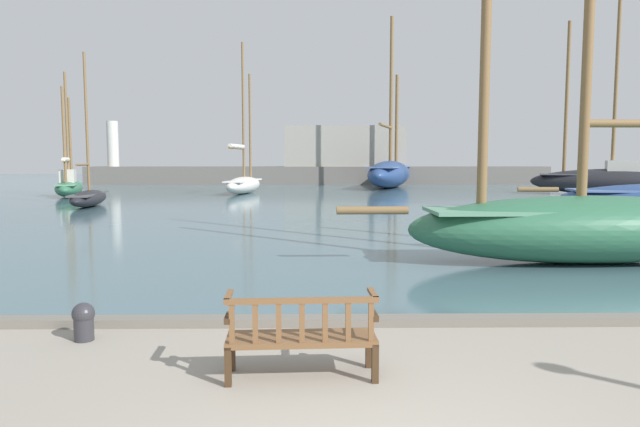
{
  "coord_description": "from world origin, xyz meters",
  "views": [
    {
      "loc": [
        -0.5,
        -4.03,
        2.34
      ],
      "look_at": [
        -0.31,
        10.0,
        1.0
      ],
      "focal_mm": 32.0,
      "sensor_mm": 36.0,
      "label": 1
    }
  ],
  "objects_px": {
    "sailboat_centre_channel": "(69,184)",
    "sailboat_outer_port": "(89,196)",
    "sailboat_mid_starboard": "(616,178)",
    "mooring_bollard": "(84,320)",
    "sailboat_far_port": "(243,182)",
    "sailboat_nearest_port": "(589,221)",
    "park_bench": "(302,335)",
    "sailboat_outer_starboard": "(390,172)"
  },
  "relations": [
    {
      "from": "sailboat_centre_channel",
      "to": "mooring_bollard",
      "type": "xyz_separation_m",
      "value": [
        11.71,
        -27.26,
        -0.55
      ]
    },
    {
      "from": "mooring_bollard",
      "to": "sailboat_outer_starboard",
      "type": "bearing_deg",
      "value": 76.52
    },
    {
      "from": "sailboat_centre_channel",
      "to": "sailboat_outer_port",
      "type": "bearing_deg",
      "value": -60.85
    },
    {
      "from": "sailboat_nearest_port",
      "to": "mooring_bollard",
      "type": "relative_size",
      "value": 20.63
    },
    {
      "from": "sailboat_far_port",
      "to": "sailboat_nearest_port",
      "type": "distance_m",
      "value": 27.57
    },
    {
      "from": "park_bench",
      "to": "sailboat_centre_channel",
      "type": "height_order",
      "value": "sailboat_centre_channel"
    },
    {
      "from": "park_bench",
      "to": "sailboat_far_port",
      "type": "relative_size",
      "value": 0.17
    },
    {
      "from": "sailboat_nearest_port",
      "to": "sailboat_outer_starboard",
      "type": "height_order",
      "value": "sailboat_outer_starboard"
    },
    {
      "from": "sailboat_nearest_port",
      "to": "sailboat_outer_port",
      "type": "xyz_separation_m",
      "value": [
        -16.79,
        15.23,
        -0.43
      ]
    },
    {
      "from": "sailboat_mid_starboard",
      "to": "mooring_bollard",
      "type": "relative_size",
      "value": 26.04
    },
    {
      "from": "sailboat_mid_starboard",
      "to": "sailboat_outer_port",
      "type": "xyz_separation_m",
      "value": [
        -29.84,
        -7.99,
        -0.59
      ]
    },
    {
      "from": "sailboat_far_port",
      "to": "mooring_bollard",
      "type": "relative_size",
      "value": 19.79
    },
    {
      "from": "sailboat_centre_channel",
      "to": "sailboat_outer_port",
      "type": "height_order",
      "value": "sailboat_centre_channel"
    },
    {
      "from": "sailboat_centre_channel",
      "to": "sailboat_outer_port",
      "type": "distance_m",
      "value": 8.03
    },
    {
      "from": "park_bench",
      "to": "sailboat_outer_port",
      "type": "bearing_deg",
      "value": 116.28
    },
    {
      "from": "park_bench",
      "to": "sailboat_outer_port",
      "type": "relative_size",
      "value": 0.22
    },
    {
      "from": "sailboat_mid_starboard",
      "to": "mooring_bollard",
      "type": "height_order",
      "value": "sailboat_mid_starboard"
    },
    {
      "from": "sailboat_centre_channel",
      "to": "sailboat_mid_starboard",
      "type": "xyz_separation_m",
      "value": [
        33.74,
        0.98,
        0.32
      ]
    },
    {
      "from": "park_bench",
      "to": "sailboat_mid_starboard",
      "type": "relative_size",
      "value": 0.13
    },
    {
      "from": "sailboat_centre_channel",
      "to": "mooring_bollard",
      "type": "height_order",
      "value": "sailboat_centre_channel"
    },
    {
      "from": "park_bench",
      "to": "sailboat_centre_channel",
      "type": "distance_m",
      "value": 32.06
    },
    {
      "from": "sailboat_outer_port",
      "to": "sailboat_mid_starboard",
      "type": "bearing_deg",
      "value": 14.99
    },
    {
      "from": "sailboat_nearest_port",
      "to": "sailboat_mid_starboard",
      "type": "height_order",
      "value": "sailboat_mid_starboard"
    },
    {
      "from": "sailboat_centre_channel",
      "to": "sailboat_mid_starboard",
      "type": "bearing_deg",
      "value": 1.67
    },
    {
      "from": "sailboat_nearest_port",
      "to": "sailboat_mid_starboard",
      "type": "bearing_deg",
      "value": 60.67
    },
    {
      "from": "sailboat_mid_starboard",
      "to": "sailboat_centre_channel",
      "type": "bearing_deg",
      "value": -178.33
    },
    {
      "from": "sailboat_mid_starboard",
      "to": "sailboat_far_port",
      "type": "bearing_deg",
      "value": 174.59
    },
    {
      "from": "park_bench",
      "to": "sailboat_mid_starboard",
      "type": "bearing_deg",
      "value": 56.99
    },
    {
      "from": "sailboat_mid_starboard",
      "to": "mooring_bollard",
      "type": "bearing_deg",
      "value": -127.97
    },
    {
      "from": "sailboat_centre_channel",
      "to": "sailboat_outer_starboard",
      "type": "distance_m",
      "value": 23.53
    },
    {
      "from": "mooring_bollard",
      "to": "sailboat_centre_channel",
      "type": "bearing_deg",
      "value": 113.24
    },
    {
      "from": "sailboat_outer_starboard",
      "to": "mooring_bollard",
      "type": "distance_m",
      "value": 39.24
    },
    {
      "from": "sailboat_outer_port",
      "to": "sailboat_outer_starboard",
      "type": "relative_size",
      "value": 0.52
    },
    {
      "from": "sailboat_far_port",
      "to": "sailboat_nearest_port",
      "type": "height_order",
      "value": "sailboat_nearest_port"
    },
    {
      "from": "sailboat_centre_channel",
      "to": "sailboat_mid_starboard",
      "type": "distance_m",
      "value": 33.76
    },
    {
      "from": "sailboat_centre_channel",
      "to": "sailboat_far_port",
      "type": "bearing_deg",
      "value": 17.66
    },
    {
      "from": "sailboat_outer_port",
      "to": "park_bench",
      "type": "bearing_deg",
      "value": -63.72
    },
    {
      "from": "sailboat_outer_starboard",
      "to": "sailboat_centre_channel",
      "type": "bearing_deg",
      "value": -152.42
    },
    {
      "from": "sailboat_centre_channel",
      "to": "mooring_bollard",
      "type": "distance_m",
      "value": 29.67
    },
    {
      "from": "sailboat_far_port",
      "to": "park_bench",
      "type": "bearing_deg",
      "value": -82.06
    },
    {
      "from": "sailboat_nearest_port",
      "to": "sailboat_centre_channel",
      "type": "height_order",
      "value": "sailboat_nearest_port"
    },
    {
      "from": "sailboat_mid_starboard",
      "to": "sailboat_outer_starboard",
      "type": "bearing_deg",
      "value": 142.47
    }
  ]
}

